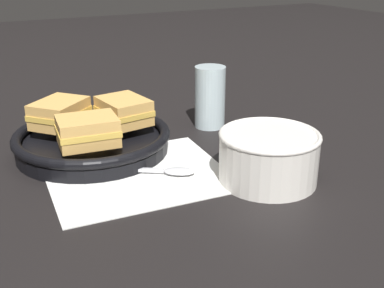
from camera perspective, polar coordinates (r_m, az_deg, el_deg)
ground_plane at (r=0.80m, az=-0.81°, el=-2.96°), size 4.00×4.00×0.00m
napkin at (r=0.78m, az=-6.47°, el=-3.58°), size 0.30×0.26×0.00m
soup_bowl at (r=0.75m, az=9.07°, el=-1.17°), size 0.16×0.16×0.08m
spoon at (r=0.78m, az=-3.09°, el=-3.19°), size 0.14×0.10×0.01m
skillet at (r=0.88m, az=-11.70°, el=0.37°), size 0.28×0.28×0.04m
sandwich_near_left at (r=0.90m, az=-15.41°, el=3.55°), size 0.12×0.12×0.05m
sandwich_near_right at (r=0.80m, az=-12.25°, el=1.54°), size 0.11×0.09×0.05m
sandwich_far_left at (r=0.89m, az=-8.08°, el=3.93°), size 0.09×0.11×0.05m
drinking_glass at (r=0.98m, az=2.14°, el=5.58°), size 0.06×0.06×0.12m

